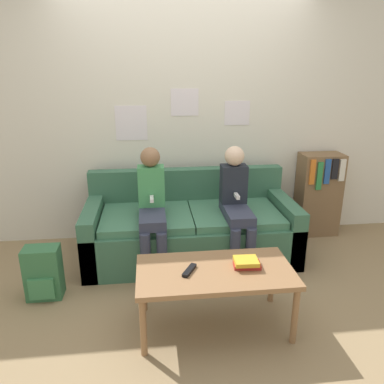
% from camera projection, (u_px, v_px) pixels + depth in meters
% --- Properties ---
extents(ground_plane, '(10.00, 10.00, 0.00)m').
position_uv_depth(ground_plane, '(198.00, 284.00, 3.25)').
color(ground_plane, '#937A56').
extents(wall_back, '(8.00, 0.06, 2.60)m').
position_uv_depth(wall_back, '(184.00, 117.00, 3.87)').
color(wall_back, silver).
rests_on(wall_back, ground_plane).
extents(couch, '(1.99, 0.89, 0.80)m').
position_uv_depth(couch, '(190.00, 229.00, 3.69)').
color(couch, '#38664C').
rests_on(couch, ground_plane).
extents(coffee_table, '(1.09, 0.56, 0.46)m').
position_uv_depth(coffee_table, '(215.00, 275.00, 2.60)').
color(coffee_table, '#8E6642').
rests_on(coffee_table, ground_plane).
extents(person_left, '(0.24, 0.60, 1.11)m').
position_uv_depth(person_left, '(152.00, 204.00, 3.35)').
color(person_left, '#33384C').
rests_on(person_left, ground_plane).
extents(person_right, '(0.24, 0.60, 1.10)m').
position_uv_depth(person_right, '(236.00, 201.00, 3.43)').
color(person_right, '#33384C').
rests_on(person_right, ground_plane).
extents(tv_remote, '(0.12, 0.17, 0.02)m').
position_uv_depth(tv_remote, '(189.00, 270.00, 2.56)').
color(tv_remote, black).
rests_on(tv_remote, coffee_table).
extents(book_stack, '(0.20, 0.15, 0.06)m').
position_uv_depth(book_stack, '(246.00, 263.00, 2.62)').
color(book_stack, red).
rests_on(book_stack, coffee_table).
extents(bookshelf, '(0.44, 0.30, 0.91)m').
position_uv_depth(bookshelf, '(318.00, 194.00, 4.12)').
color(bookshelf, brown).
rests_on(bookshelf, ground_plane).
extents(backpack, '(0.28, 0.21, 0.44)m').
position_uv_depth(backpack, '(43.00, 273.00, 3.00)').
color(backpack, '#336B42').
rests_on(backpack, ground_plane).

